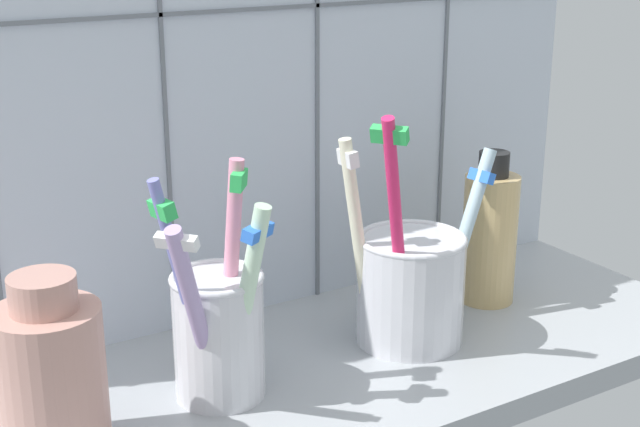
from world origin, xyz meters
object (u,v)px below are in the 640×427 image
toothbrush_cup_left (218,327)px  toothbrush_cup_right (410,282)px  ceramic_vase (51,377)px  soap_bottle (490,235)px

toothbrush_cup_left → toothbrush_cup_right: size_ratio=0.88×
toothbrush_cup_left → ceramic_vase: 11.37cm
toothbrush_cup_left → toothbrush_cup_right: bearing=0.9°
toothbrush_cup_left → toothbrush_cup_right: 15.81cm
soap_bottle → toothbrush_cup_left: bearing=-173.6°
ceramic_vase → toothbrush_cup_left: bearing=6.4°
ceramic_vase → soap_bottle: bearing=6.4°
soap_bottle → ceramic_vase: bearing=-173.6°
toothbrush_cup_right → soap_bottle: (10.07, 2.65, 1.05)cm
ceramic_vase → soap_bottle: soap_bottle is taller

